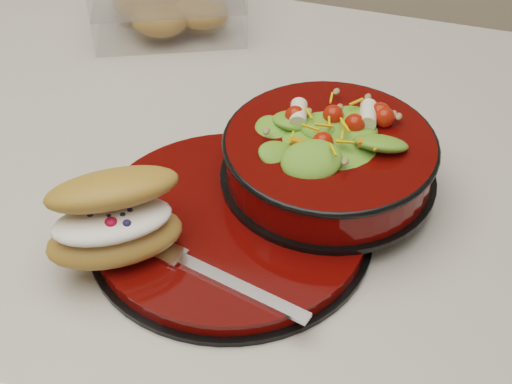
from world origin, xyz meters
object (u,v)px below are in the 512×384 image
(dinner_plate, at_px, (231,224))
(croissant, at_px, (115,218))
(fork, at_px, (217,276))
(salad_bowl, at_px, (330,151))

(dinner_plate, height_order, croissant, croissant)
(fork, bearing_deg, croissant, 98.82)
(salad_bowl, height_order, croissant, salad_bowl)
(salad_bowl, bearing_deg, croissant, -136.39)
(salad_bowl, distance_m, fork, 0.18)
(salad_bowl, xyz_separation_m, croissant, (-0.16, -0.15, 0.00))
(salad_bowl, relative_size, fork, 1.29)
(croissant, distance_m, fork, 0.11)
(dinner_plate, distance_m, fork, 0.08)
(salad_bowl, distance_m, croissant, 0.22)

